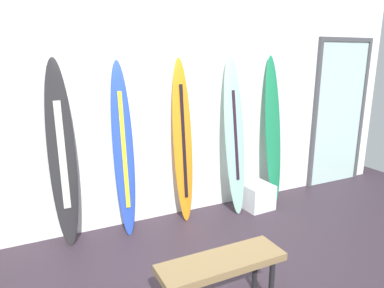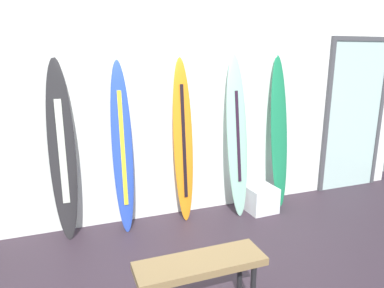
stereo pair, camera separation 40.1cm
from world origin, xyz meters
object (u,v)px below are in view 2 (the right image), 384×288
(surfboard_sunset, at_px, (183,143))
(surfboard_emerald, at_px, (279,134))
(surfboard_charcoal, at_px, (62,153))
(display_block_left, at_px, (260,199))
(bench, at_px, (200,267))
(glass_door, at_px, (354,113))
(surfboard_cobalt, at_px, (122,150))
(surfboard_seafoam, at_px, (237,136))

(surfboard_sunset, distance_m, surfboard_emerald, 1.33)
(surfboard_charcoal, height_order, display_block_left, surfboard_charcoal)
(bench, bearing_deg, surfboard_emerald, 42.87)
(surfboard_emerald, height_order, bench, surfboard_emerald)
(surfboard_emerald, bearing_deg, surfboard_sunset, 179.18)
(bench, bearing_deg, surfboard_charcoal, 119.56)
(display_block_left, bearing_deg, surfboard_sunset, 170.94)
(surfboard_charcoal, distance_m, glass_door, 4.10)
(surfboard_cobalt, bearing_deg, glass_door, 2.75)
(surfboard_sunset, relative_size, bench, 1.94)
(surfboard_charcoal, height_order, surfboard_emerald, surfboard_emerald)
(surfboard_cobalt, distance_m, surfboard_sunset, 0.73)
(surfboard_seafoam, height_order, bench, surfboard_seafoam)
(surfboard_sunset, relative_size, surfboard_emerald, 0.99)
(surfboard_sunset, relative_size, surfboard_seafoam, 0.98)
(surfboard_cobalt, bearing_deg, bench, -79.41)
(display_block_left, bearing_deg, surfboard_cobalt, 175.40)
(surfboard_emerald, bearing_deg, surfboard_charcoal, 179.43)
(display_block_left, distance_m, glass_door, 2.01)
(surfboard_cobalt, relative_size, surfboard_emerald, 0.98)
(glass_door, bearing_deg, surfboard_emerald, -173.32)
(surfboard_seafoam, distance_m, display_block_left, 0.91)
(surfboard_seafoam, bearing_deg, bench, -125.00)
(surfboard_seafoam, xyz_separation_m, display_block_left, (0.32, -0.10, -0.84))
(display_block_left, height_order, bench, bench)
(surfboard_charcoal, distance_m, surfboard_emerald, 2.69)
(surfboard_cobalt, xyz_separation_m, glass_door, (3.46, 0.17, 0.20))
(surfboard_emerald, xyz_separation_m, display_block_left, (-0.32, -0.14, -0.81))
(surfboard_cobalt, relative_size, surfboard_seafoam, 0.97)
(surfboard_sunset, height_order, glass_door, glass_door)
(surfboard_cobalt, bearing_deg, surfboard_charcoal, 177.40)
(surfboard_sunset, bearing_deg, surfboard_emerald, -0.82)
(surfboard_cobalt, bearing_deg, surfboard_emerald, 0.06)
(surfboard_seafoam, bearing_deg, surfboard_emerald, 3.62)
(display_block_left, bearing_deg, surfboard_seafoam, 162.52)
(surfboard_charcoal, distance_m, surfboard_cobalt, 0.63)
(surfboard_charcoal, height_order, bench, surfboard_charcoal)
(surfboard_seafoam, relative_size, surfboard_emerald, 1.01)
(surfboard_charcoal, xyz_separation_m, glass_door, (4.09, 0.14, 0.18))
(surfboard_seafoam, height_order, display_block_left, surfboard_seafoam)
(surfboard_cobalt, height_order, bench, surfboard_cobalt)
(surfboard_cobalt, distance_m, surfboard_emerald, 2.06)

